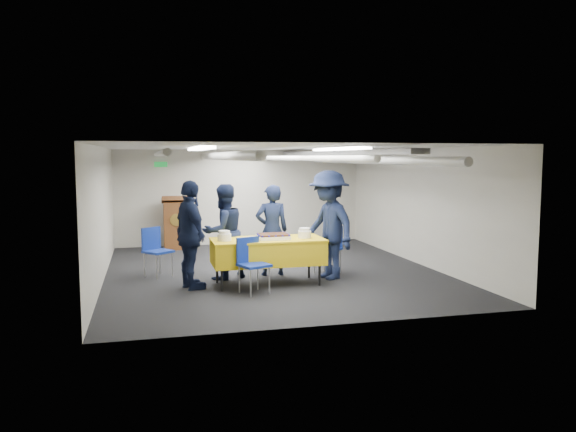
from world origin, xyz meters
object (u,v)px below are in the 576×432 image
object	(u,v)px
sheet_cake	(273,236)
chair_left	(155,247)
serving_table	(268,251)
sailor_a	(272,230)
podium	(176,223)
chair_right	(330,244)
sailor_c	(191,235)
sailor_d	(329,225)
sailor_b	(223,232)
chair_near	(251,259)

from	to	relation	value
sheet_cake	chair_left	size ratio (longest dim) A/B	0.60
serving_table	chair_left	distance (m)	2.15
serving_table	sailor_a	distance (m)	0.79
podium	chair_right	world-z (taller)	podium
serving_table	sailor_c	size ratio (longest dim) A/B	1.06
sailor_d	sheet_cake	bearing A→B (deg)	-95.25
sheet_cake	sailor_b	distance (m)	1.00
sheet_cake	podium	bearing A→B (deg)	108.34
sailor_a	sailor_b	size ratio (longest dim) A/B	0.99
chair_left	chair_right	bearing A→B (deg)	-8.68
serving_table	chair_left	bearing A→B (deg)	147.62
sailor_a	sailor_b	distance (m)	0.89
sailor_c	chair_near	bearing A→B (deg)	-135.12
serving_table	sailor_b	bearing A→B (deg)	136.90
podium	chair_right	xyz separation A→B (m)	(2.61, -3.42, -0.08)
chair_left	sailor_c	distance (m)	1.33
chair_near	chair_left	world-z (taller)	same
sailor_b	podium	bearing A→B (deg)	-105.45
chair_near	serving_table	bearing A→B (deg)	53.57
podium	chair_near	size ratio (longest dim) A/B	1.44
chair_right	sailor_d	world-z (taller)	sailor_d
sailor_b	sailor_d	bearing A→B (deg)	140.62
chair_left	sailor_b	xyz separation A→B (m)	(1.16, -0.54, 0.30)
chair_near	sailor_a	xyz separation A→B (m)	(0.60, 1.21, 0.29)
chair_near	sailor_b	world-z (taller)	sailor_b
chair_left	sailor_c	world-z (taller)	sailor_c
sailor_c	sailor_d	xyz separation A→B (m)	(2.39, 0.19, 0.07)
chair_near	podium	bearing A→B (deg)	101.33
chair_near	sailor_a	world-z (taller)	sailor_a
sailor_b	sailor_d	world-z (taller)	sailor_d
serving_table	sailor_c	world-z (taller)	sailor_c
podium	sheet_cake	bearing A→B (deg)	-71.66
sailor_a	sailor_c	world-z (taller)	sailor_c
sailor_b	sailor_a	bearing A→B (deg)	160.28
sailor_c	sailor_d	world-z (taller)	sailor_d
sailor_a	sailor_d	world-z (taller)	sailor_d
podium	sailor_c	distance (m)	4.11
chair_near	sailor_d	world-z (taller)	sailor_d
podium	sailor_a	xyz separation A→B (m)	(1.52, -3.39, 0.20)
sailor_a	sailor_d	xyz separation A→B (m)	(0.90, -0.52, 0.13)
sailor_c	sailor_b	bearing A→B (deg)	-60.83
serving_table	sailor_d	distance (m)	1.21
chair_left	sailor_b	distance (m)	1.31
sailor_d	sailor_b	bearing A→B (deg)	-121.77
chair_left	sailor_d	distance (m)	3.12
sailor_b	chair_near	bearing A→B (deg)	78.42
serving_table	chair_left	size ratio (longest dim) A/B	2.14
podium	chair_left	world-z (taller)	podium
sailor_a	podium	bearing A→B (deg)	-65.02
sheet_cake	podium	size ratio (longest dim) A/B	0.42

